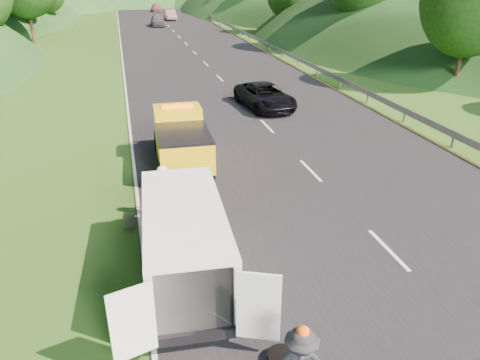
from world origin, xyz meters
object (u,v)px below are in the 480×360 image
object	(u,v)px
woman	(167,218)
child	(210,243)
tow_truck	(181,139)
suitcase	(130,221)
white_van	(184,238)
passing_suv	(265,108)

from	to	relation	value
woman	child	size ratio (longest dim) A/B	2.01
tow_truck	suitcase	xyz separation A→B (m)	(-2.29, -4.92, -0.86)
white_van	child	distance (m)	2.16
woman	child	distance (m)	2.16
white_van	woman	bearing A→B (deg)	95.73
suitcase	tow_truck	bearing A→B (deg)	65.07
white_van	child	size ratio (longest dim) A/B	6.81
tow_truck	child	xyz separation A→B (m)	(-0.00, -6.38, -1.12)
woman	passing_suv	xyz separation A→B (m)	(6.92, 11.93, 0.00)
woman	white_van	bearing A→B (deg)	-167.62
tow_truck	passing_suv	size ratio (longest dim) A/B	1.08
child	suitcase	bearing A→B (deg)	161.24
tow_truck	woman	world-z (taller)	tow_truck
woman	child	xyz separation A→B (m)	(1.09, -1.86, 0.00)
tow_truck	suitcase	distance (m)	5.49
woman	suitcase	xyz separation A→B (m)	(-1.19, -0.40, 0.26)
suitcase	passing_suv	size ratio (longest dim) A/B	0.10
white_van	passing_suv	size ratio (longest dim) A/B	1.23
child	tow_truck	bearing A→B (deg)	103.78
suitcase	child	bearing A→B (deg)	-32.58
woman	suitcase	bearing A→B (deg)	118.22
white_van	child	bearing A→B (deg)	61.64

